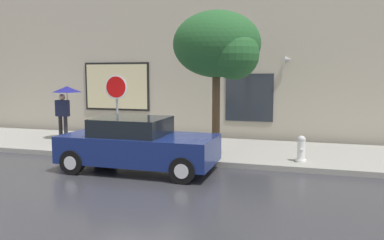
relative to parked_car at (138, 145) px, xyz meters
The scene contains 8 objects.
ground_plane 0.71m from the parked_car, 157.52° to the right, with size 60.00×60.00×0.00m, color #333338.
sidewalk 3.04m from the parked_car, 91.02° to the left, with size 20.00×4.00×0.15m, color gray.
building_facade 6.14m from the parked_car, 90.79° to the left, with size 20.00×0.67×7.00m.
parked_car is the anchor object (origin of this frame).
fire_hydrant 4.52m from the parked_car, 22.04° to the left, with size 0.30×0.44×0.73m.
pedestrian_with_umbrella 5.42m from the parked_car, 144.29° to the left, with size 1.05×1.05×1.98m.
street_tree 3.74m from the parked_car, 46.66° to the left, with size 2.61×2.22×4.29m.
stop_sign 2.48m from the parked_car, 131.44° to the left, with size 0.76×0.10×2.41m.
Camera 1 is at (4.33, -9.29, 2.57)m, focal length 36.14 mm.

